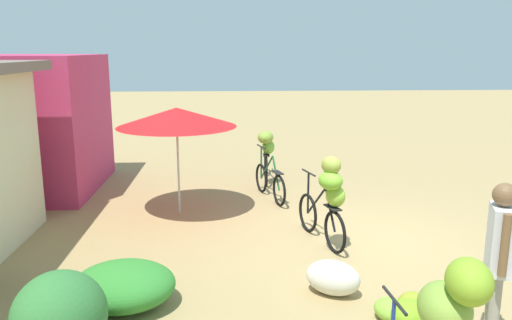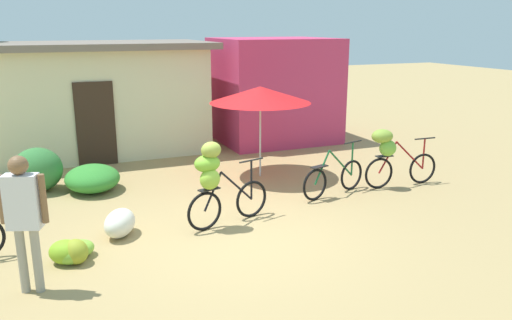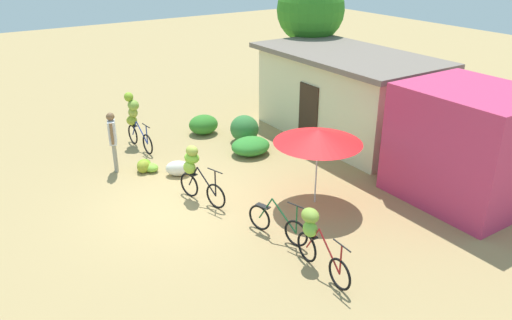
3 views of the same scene
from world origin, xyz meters
TOP-DOWN VIEW (x-y plane):
  - ground_plane at (0.00, 0.00)m, footprint 60.00×60.00m
  - building_low at (-1.50, 6.78)m, footprint 6.28×3.46m
  - shop_pink at (3.58, 6.29)m, footprint 3.20×2.80m
  - hedge_bush_front_right at (-2.84, 3.69)m, footprint 0.98×0.92m
  - hedge_bush_mid at (-1.83, 3.28)m, footprint 1.08×1.24m
  - market_umbrella at (1.73, 2.94)m, footprint 2.19×2.19m
  - bicycle_near_pile at (-0.12, 0.48)m, footprint 1.58×0.58m
  - bicycle_center_loaded at (2.55, 1.16)m, footprint 1.62×0.51m
  - bicycle_by_shop at (3.87, 1.13)m, footprint 1.72×0.46m
  - banana_pile_on_ground at (-2.43, 0.03)m, footprint 0.77×0.71m
  - produce_sack at (-1.66, 0.71)m, footprint 0.73×0.83m
  - person_vendor at (-2.94, -0.66)m, footprint 0.55×0.32m

SIDE VIEW (x-z plane):
  - ground_plane at x=0.00m, z-range 0.00..0.00m
  - banana_pile_on_ground at x=-2.43m, z-range -0.02..0.34m
  - produce_sack at x=-1.66m, z-range 0.00..0.44m
  - hedge_bush_mid at x=-1.83m, z-range 0.00..0.53m
  - bicycle_center_loaded at x=2.55m, z-range -0.16..0.86m
  - hedge_bush_front_right at x=-2.84m, z-range 0.00..0.90m
  - bicycle_by_shop at x=3.87m, z-range 0.13..1.37m
  - bicycle_near_pile at x=-0.12m, z-range 0.12..1.59m
  - person_vendor at x=-2.94m, z-range 0.21..1.98m
  - building_low at x=-1.50m, z-range 0.02..2.87m
  - shop_pink at x=3.58m, z-range 0.00..2.91m
  - market_umbrella at x=1.73m, z-range 0.82..2.82m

